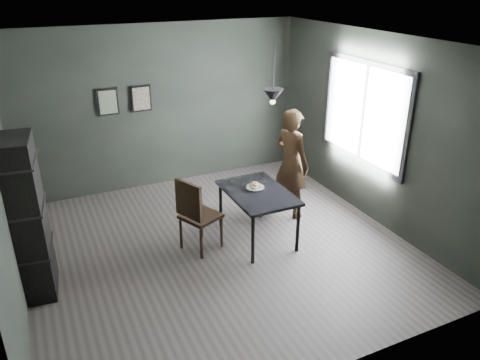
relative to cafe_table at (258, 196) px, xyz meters
name	(u,v)px	position (x,y,z in m)	size (l,w,h in m)	color
ground	(219,247)	(-0.60, 0.00, -0.67)	(5.00, 5.00, 0.00)	#383230
back_wall	(162,107)	(-0.60, 2.50, 0.73)	(5.00, 0.10, 2.80)	black
ceiling	(215,41)	(-0.60, 0.00, 2.13)	(5.00, 5.00, 0.02)	silver
window_assembly	(363,113)	(1.87, 0.20, 0.93)	(0.04, 1.96, 1.56)	white
cafe_table	(258,196)	(0.00, 0.00, 0.00)	(0.80, 1.20, 0.75)	black
white_plate	(255,188)	(0.01, 0.11, 0.08)	(0.23, 0.23, 0.01)	silver
donut_pile	(255,186)	(0.01, 0.11, 0.12)	(0.18, 0.18, 0.08)	beige
woman	(291,163)	(0.81, 0.46, 0.19)	(0.63, 0.41, 1.72)	black
wood_chair	(195,211)	(-0.90, 0.07, -0.06)	(0.61, 0.61, 1.07)	black
shelf_unit	(28,219)	(-2.92, 0.04, 0.30)	(0.37, 0.65, 1.94)	black
pendant_lamp	(273,96)	(0.25, 0.10, 1.38)	(0.28, 0.28, 0.86)	black
framed_print_left	(108,102)	(-1.50, 2.47, 0.93)	(0.34, 0.04, 0.44)	black
framed_print_right	(141,99)	(-0.95, 2.47, 0.93)	(0.34, 0.04, 0.44)	black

